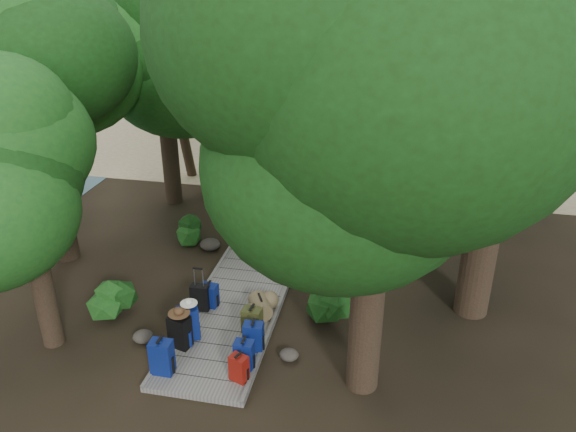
% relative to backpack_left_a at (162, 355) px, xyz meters
% --- Properties ---
extents(ground, '(120.00, 120.00, 0.00)m').
position_rel_backpack_left_a_xyz_m(ground, '(0.74, 4.50, -0.51)').
color(ground, '#2D2216').
rests_on(ground, ground).
extents(sand_beach, '(40.00, 22.00, 0.02)m').
position_rel_backpack_left_a_xyz_m(sand_beach, '(0.74, 20.50, -0.50)').
color(sand_beach, '#D1BE8D').
rests_on(sand_beach, ground).
extents(distant_hill, '(32.00, 16.00, 12.00)m').
position_rel_backpack_left_a_xyz_m(distant_hill, '(-39.26, 52.50, -0.51)').
color(distant_hill, black).
rests_on(distant_hill, ground).
extents(boardwalk, '(2.00, 12.00, 0.12)m').
position_rel_backpack_left_a_xyz_m(boardwalk, '(0.74, 5.50, -0.45)').
color(boardwalk, gray).
rests_on(boardwalk, ground).
extents(backpack_left_a, '(0.42, 0.30, 0.79)m').
position_rel_backpack_left_a_xyz_m(backpack_left_a, '(0.00, 0.00, 0.00)').
color(backpack_left_a, navy).
rests_on(backpack_left_a, boardwalk).
extents(backpack_left_b, '(0.48, 0.40, 0.78)m').
position_rel_backpack_left_a_xyz_m(backpack_left_b, '(0.04, 0.82, -0.01)').
color(backpack_left_b, black).
rests_on(backpack_left_b, boardwalk).
extents(backpack_left_c, '(0.53, 0.47, 0.81)m').
position_rel_backpack_left_a_xyz_m(backpack_left_c, '(0.11, 1.12, 0.01)').
color(backpack_left_c, navy).
rests_on(backpack_left_c, boardwalk).
extents(backpack_left_d, '(0.42, 0.33, 0.60)m').
position_rel_backpack_left_a_xyz_m(backpack_left_d, '(0.14, 2.33, -0.10)').
color(backpack_left_d, navy).
rests_on(backpack_left_d, boardwalk).
extents(backpack_right_a, '(0.39, 0.34, 0.59)m').
position_rel_backpack_left_a_xyz_m(backpack_right_a, '(1.50, 0.09, -0.10)').
color(backpack_right_a, '#820207').
rests_on(backpack_right_a, boardwalk).
extents(backpack_right_b, '(0.38, 0.27, 0.67)m').
position_rel_backpack_left_a_xyz_m(backpack_right_b, '(1.50, 0.44, -0.06)').
color(backpack_right_b, navy).
rests_on(backpack_right_b, boardwalk).
extents(backpack_right_c, '(0.42, 0.31, 0.67)m').
position_rel_backpack_left_a_xyz_m(backpack_right_c, '(1.53, 1.03, -0.06)').
color(backpack_right_c, navy).
rests_on(backpack_right_c, boardwalk).
extents(backpack_right_d, '(0.43, 0.33, 0.62)m').
position_rel_backpack_left_a_xyz_m(backpack_right_d, '(1.35, 1.59, -0.09)').
color(backpack_right_d, '#3C421A').
rests_on(backpack_right_d, boardwalk).
extents(duffel_right_khaki, '(0.67, 0.77, 0.43)m').
position_rel_backpack_left_a_xyz_m(duffel_right_khaki, '(1.37, 2.22, -0.18)').
color(duffel_right_khaki, '#746245').
rests_on(duffel_right_khaki, boardwalk).
extents(suitcase_on_boardwalk, '(0.41, 0.24, 0.63)m').
position_rel_backpack_left_a_xyz_m(suitcase_on_boardwalk, '(-0.00, 2.14, -0.08)').
color(suitcase_on_boardwalk, black).
rests_on(suitcase_on_boardwalk, boardwalk).
extents(lone_suitcase_on_sand, '(0.41, 0.26, 0.60)m').
position_rel_backpack_left_a_xyz_m(lone_suitcase_on_sand, '(1.07, 12.41, -0.19)').
color(lone_suitcase_on_sand, black).
rests_on(lone_suitcase_on_sand, sand_beach).
extents(hat_brown, '(0.45, 0.45, 0.13)m').
position_rel_backpack_left_a_xyz_m(hat_brown, '(0.05, 0.85, 0.45)').
color(hat_brown, '#51351E').
rests_on(hat_brown, backpack_left_b).
extents(hat_white, '(0.36, 0.36, 0.12)m').
position_rel_backpack_left_a_xyz_m(hat_white, '(0.13, 1.18, 0.47)').
color(hat_white, silver).
rests_on(hat_white, backpack_left_c).
extents(kayak, '(1.04, 2.96, 0.29)m').
position_rel_backpack_left_a_xyz_m(kayak, '(-2.43, 14.50, -0.35)').
color(kayak, red).
rests_on(kayak, sand_beach).
extents(sun_lounger, '(0.80, 1.83, 0.57)m').
position_rel_backpack_left_a_xyz_m(sun_lounger, '(3.90, 14.87, -0.21)').
color(sun_lounger, silver).
rests_on(sun_lounger, sand_beach).
extents(tree_right_a, '(5.16, 5.16, 8.61)m').
position_rel_backpack_left_a_xyz_m(tree_right_a, '(3.77, 0.57, 3.79)').
color(tree_right_a, black).
rests_on(tree_right_a, ground).
extents(tree_right_b, '(5.99, 5.99, 10.70)m').
position_rel_backpack_left_a_xyz_m(tree_right_b, '(6.01, 3.50, 4.83)').
color(tree_right_b, black).
rests_on(tree_right_b, ground).
extents(tree_right_c, '(4.93, 4.93, 8.54)m').
position_rel_backpack_left_a_xyz_m(tree_right_c, '(4.41, 5.92, 3.76)').
color(tree_right_c, black).
rests_on(tree_right_c, ground).
extents(tree_right_d, '(6.63, 6.63, 12.15)m').
position_rel_backpack_left_a_xyz_m(tree_right_d, '(6.40, 9.17, 5.56)').
color(tree_right_d, black).
rests_on(tree_right_d, ground).
extents(tree_right_e, '(4.40, 4.40, 7.92)m').
position_rel_backpack_left_a_xyz_m(tree_right_e, '(5.19, 11.21, 3.45)').
color(tree_right_e, black).
rests_on(tree_right_e, ground).
extents(tree_right_f, '(5.93, 5.93, 10.59)m').
position_rel_backpack_left_a_xyz_m(tree_right_f, '(6.82, 13.37, 4.78)').
color(tree_right_f, black).
rests_on(tree_right_f, ground).
extents(tree_left_a, '(3.69, 3.69, 6.16)m').
position_rel_backpack_left_a_xyz_m(tree_left_a, '(-2.68, 0.52, 2.56)').
color(tree_left_a, black).
rests_on(tree_left_a, ground).
extents(tree_left_b, '(5.08, 5.08, 9.14)m').
position_rel_backpack_left_a_xyz_m(tree_left_b, '(-4.43, 3.92, 4.05)').
color(tree_left_b, black).
rests_on(tree_left_b, ground).
extents(tree_left_c, '(4.48, 4.48, 7.80)m').
position_rel_backpack_left_a_xyz_m(tree_left_c, '(-3.03, 8.01, 3.38)').
color(tree_left_c, black).
rests_on(tree_left_c, ground).
extents(tree_back_a, '(5.41, 5.41, 9.36)m').
position_rel_backpack_left_a_xyz_m(tree_back_a, '(-0.37, 18.86, 4.17)').
color(tree_back_a, black).
rests_on(tree_back_a, ground).
extents(tree_back_b, '(5.56, 5.56, 9.94)m').
position_rel_backpack_left_a_xyz_m(tree_back_b, '(3.00, 20.78, 4.45)').
color(tree_back_b, black).
rests_on(tree_back_b, ground).
extents(tree_back_c, '(4.63, 4.63, 8.33)m').
position_rel_backpack_left_a_xyz_m(tree_back_c, '(6.03, 19.61, 3.65)').
color(tree_back_c, black).
rests_on(tree_back_c, ground).
extents(tree_back_d, '(5.23, 5.23, 8.72)m').
position_rel_backpack_left_a_xyz_m(tree_back_d, '(-4.71, 18.75, 3.84)').
color(tree_back_d, black).
rests_on(tree_back_d, ground).
extents(palm_right_a, '(4.36, 4.36, 7.43)m').
position_rel_backpack_left_a_xyz_m(palm_right_a, '(4.13, 10.82, 3.20)').
color(palm_right_a, '#173A10').
rests_on(palm_right_a, ground).
extents(palm_right_b, '(3.94, 3.94, 7.61)m').
position_rel_backpack_left_a_xyz_m(palm_right_b, '(5.80, 16.03, 3.29)').
color(palm_right_b, '#173A10').
rests_on(palm_right_b, ground).
extents(palm_right_c, '(4.77, 4.77, 7.58)m').
position_rel_backpack_left_a_xyz_m(palm_right_c, '(3.17, 17.48, 3.28)').
color(palm_right_c, '#173A10').
rests_on(palm_right_c, ground).
extents(palm_left_a, '(4.80, 4.80, 7.64)m').
position_rel_backpack_left_a_xyz_m(palm_left_a, '(-3.57, 10.31, 3.30)').
color(palm_left_a, '#173A10').
rests_on(palm_left_a, ground).
extents(rock_left_a, '(0.45, 0.40, 0.25)m').
position_rel_backpack_left_a_xyz_m(rock_left_a, '(-0.85, 0.93, -0.39)').
color(rock_left_a, '#4C473F').
rests_on(rock_left_a, ground).
extents(rock_left_b, '(0.34, 0.30, 0.18)m').
position_rel_backpack_left_a_xyz_m(rock_left_b, '(-2.25, 2.63, -0.42)').
color(rock_left_b, '#4C473F').
rests_on(rock_left_b, ground).
extents(rock_left_c, '(0.56, 0.51, 0.31)m').
position_rel_backpack_left_a_xyz_m(rock_left_c, '(-0.78, 5.09, -0.36)').
color(rock_left_c, '#4C473F').
rests_on(rock_left_c, ground).
extents(rock_left_d, '(0.28, 0.25, 0.15)m').
position_rel_backpack_left_a_xyz_m(rock_left_d, '(-1.41, 7.46, -0.44)').
color(rock_left_d, '#4C473F').
rests_on(rock_left_d, ground).
extents(rock_right_a, '(0.39, 0.35, 0.22)m').
position_rel_backpack_left_a_xyz_m(rock_right_a, '(2.28, 0.99, -0.41)').
color(rock_right_a, '#4C473F').
rests_on(rock_right_a, ground).
extents(rock_right_b, '(0.53, 0.48, 0.29)m').
position_rel_backpack_left_a_xyz_m(rock_right_b, '(3.18, 3.53, -0.37)').
color(rock_right_b, '#4C473F').
rests_on(rock_right_b, ground).
extents(rock_right_c, '(0.30, 0.27, 0.16)m').
position_rel_backpack_left_a_xyz_m(rock_right_c, '(2.09, 5.97, -0.43)').
color(rock_right_c, '#4C473F').
rests_on(rock_right_c, ground).
extents(rock_right_d, '(0.64, 0.58, 0.35)m').
position_rel_backpack_left_a_xyz_m(rock_right_d, '(3.37, 8.40, -0.34)').
color(rock_right_d, '#4C473F').
rests_on(rock_right_d, ground).
extents(shrub_left_a, '(0.94, 0.94, 0.85)m').
position_rel_backpack_left_a_xyz_m(shrub_left_a, '(-1.87, 1.71, -0.09)').
color(shrub_left_a, '#174F1A').
rests_on(shrub_left_a, ground).
extents(shrub_left_b, '(0.85, 0.85, 0.76)m').
position_rel_backpack_left_a_xyz_m(shrub_left_b, '(-1.40, 5.42, -0.13)').
color(shrub_left_b, '#174F1A').
rests_on(shrub_left_b, ground).
extents(shrub_left_c, '(1.13, 1.13, 1.02)m').
position_rel_backpack_left_a_xyz_m(shrub_left_c, '(-1.98, 9.02, -0.01)').
color(shrub_left_c, '#174F1A').
rests_on(shrub_left_c, ground).
extents(shrub_right_a, '(1.01, 1.01, 0.90)m').
position_rel_backpack_left_a_xyz_m(shrub_right_a, '(2.89, 2.40, -0.06)').
color(shrub_right_a, '#174F1A').
rests_on(shrub_right_a, ground).
extents(shrub_right_b, '(1.35, 1.35, 1.22)m').
position_rel_backpack_left_a_xyz_m(shrub_right_b, '(3.61, 6.46, 0.09)').
color(shrub_right_b, '#174F1A').
rests_on(shrub_right_b, ground).
extents(shrub_right_c, '(0.95, 0.95, 0.86)m').
position_rel_backpack_left_a_xyz_m(shrub_right_c, '(2.88, 9.85, -0.09)').
color(shrub_right_c, '#174F1A').
rests_on(shrub_right_c, ground).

